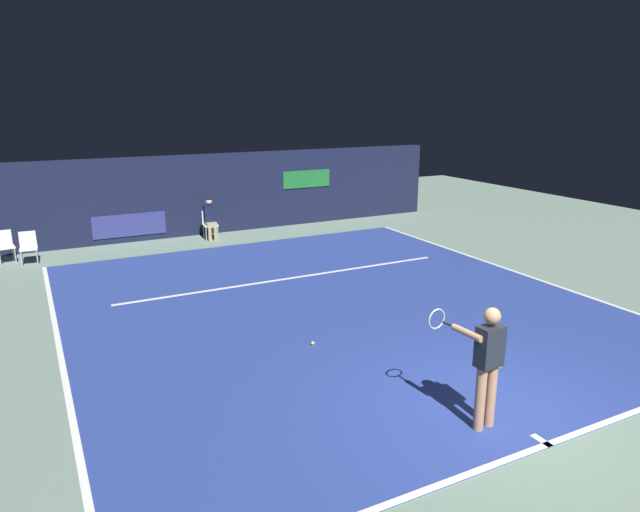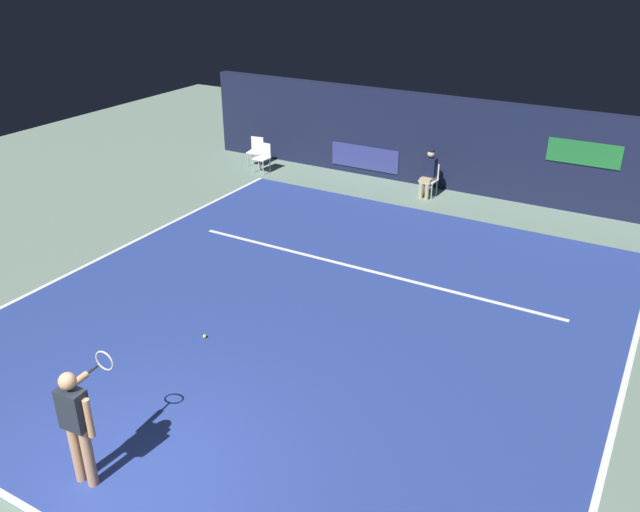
# 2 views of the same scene
# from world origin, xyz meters

# --- Properties ---
(ground_plane) EXTENTS (32.62, 32.62, 0.00)m
(ground_plane) POSITION_xyz_m (0.00, 4.96, 0.00)
(ground_plane) COLOR slate
(court_surface) EXTENTS (10.88, 11.93, 0.01)m
(court_surface) POSITION_xyz_m (0.00, 4.96, 0.01)
(court_surface) COLOR navy
(court_surface) RESTS_ON ground
(line_baseline) EXTENTS (10.88, 0.10, 0.01)m
(line_baseline) POSITION_xyz_m (0.00, -0.95, 0.01)
(line_baseline) COLOR white
(line_baseline) RESTS_ON court_surface
(line_sideline_left) EXTENTS (0.10, 11.93, 0.01)m
(line_sideline_left) POSITION_xyz_m (5.39, 4.96, 0.01)
(line_sideline_left) COLOR white
(line_sideline_left) RESTS_ON court_surface
(line_sideline_right) EXTENTS (0.10, 11.93, 0.01)m
(line_sideline_right) POSITION_xyz_m (-5.39, 4.96, 0.01)
(line_sideline_right) COLOR white
(line_sideline_right) RESTS_ON court_surface
(line_service) EXTENTS (8.49, 0.10, 0.01)m
(line_service) POSITION_xyz_m (0.00, 7.05, 0.01)
(line_service) COLOR white
(line_service) RESTS_ON court_surface
(line_centre_mark) EXTENTS (0.10, 0.30, 0.01)m
(line_centre_mark) POSITION_xyz_m (0.00, -0.85, 0.01)
(line_centre_mark) COLOR white
(line_centre_mark) RESTS_ON court_surface
(back_wall) EXTENTS (16.30, 0.33, 2.60)m
(back_wall) POSITION_xyz_m (-0.00, 12.93, 1.30)
(back_wall) COLOR #141933
(back_wall) RESTS_ON ground
(tennis_player) EXTENTS (0.67, 0.93, 1.73)m
(tennis_player) POSITION_xyz_m (-0.45, -0.22, 0.99)
(tennis_player) COLOR tan
(tennis_player) RESTS_ON ground
(line_judge_on_chair) EXTENTS (0.46, 0.55, 1.32)m
(line_judge_on_chair) POSITION_xyz_m (-0.51, 12.00, 0.69)
(line_judge_on_chair) COLOR white
(line_judge_on_chair) RESTS_ON ground
(courtside_chair_near) EXTENTS (0.50, 0.48, 0.88)m
(courtside_chair_near) POSITION_xyz_m (-6.26, 11.96, 0.50)
(courtside_chair_near) COLOR white
(courtside_chair_near) RESTS_ON ground
(courtside_chair_far) EXTENTS (0.46, 0.44, 0.88)m
(courtside_chair_far) POSITION_xyz_m (-5.70, 11.51, 0.50)
(courtside_chair_far) COLOR white
(courtside_chair_far) RESTS_ON ground
(tennis_ball) EXTENTS (0.07, 0.07, 0.07)m
(tennis_ball) POSITION_xyz_m (-1.30, 3.22, 0.05)
(tennis_ball) COLOR #CCE033
(tennis_ball) RESTS_ON court_surface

